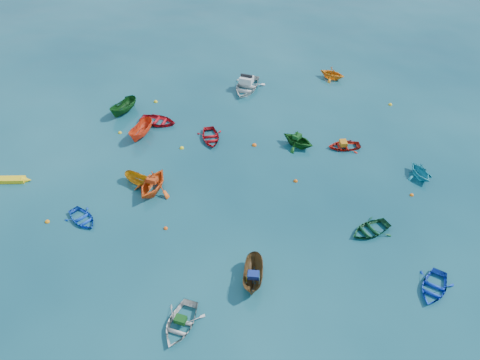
# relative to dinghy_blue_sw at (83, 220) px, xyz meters

# --- Properties ---
(ground) EXTENTS (160.00, 160.00, 0.00)m
(ground) POSITION_rel_dinghy_blue_sw_xyz_m (10.46, -0.67, 0.00)
(ground) COLOR #093243
(ground) RESTS_ON ground
(dinghy_blue_sw) EXTENTS (3.13, 3.08, 0.53)m
(dinghy_blue_sw) POSITION_rel_dinghy_blue_sw_xyz_m (0.00, 0.00, 0.00)
(dinghy_blue_sw) COLOR blue
(dinghy_blue_sw) RESTS_ON ground
(dinghy_white_near) EXTENTS (2.90, 3.51, 0.63)m
(dinghy_white_near) POSITION_rel_dinghy_blue_sw_xyz_m (7.85, -7.63, 0.00)
(dinghy_white_near) COLOR beige
(dinghy_white_near) RESTS_ON ground
(sampan_brown_mid) EXTENTS (1.31, 3.18, 1.21)m
(sampan_brown_mid) POSITION_rel_dinghy_blue_sw_xyz_m (11.75, -4.40, 0.00)
(sampan_brown_mid) COLOR brown
(sampan_brown_mid) RESTS_ON ground
(dinghy_blue_se) EXTENTS (3.15, 3.48, 0.59)m
(dinghy_blue_se) POSITION_rel_dinghy_blue_sw_xyz_m (22.31, -4.40, 0.00)
(dinghy_blue_se) COLOR #0E37B8
(dinghy_blue_se) RESTS_ON ground
(dinghy_orange_w) EXTENTS (3.62, 3.93, 1.72)m
(dinghy_orange_w) POSITION_rel_dinghy_blue_sw_xyz_m (4.22, 3.22, 0.00)
(dinghy_orange_w) COLOR #F05916
(dinghy_orange_w) RESTS_ON ground
(sampan_yellow_mid) EXTENTS (2.57, 1.93, 0.94)m
(sampan_yellow_mid) POSITION_rel_dinghy_blue_sw_xyz_m (3.00, 3.96, 0.00)
(sampan_yellow_mid) COLOR #C68211
(sampan_yellow_mid) RESTS_ON ground
(dinghy_green_e) EXTENTS (3.52, 3.23, 0.60)m
(dinghy_green_e) POSITION_rel_dinghy_blue_sw_xyz_m (19.32, 0.06, 0.00)
(dinghy_green_e) COLOR #104725
(dinghy_green_e) RESTS_ON ground
(dinghy_cyan_se) EXTENTS (2.64, 2.84, 1.22)m
(dinghy_cyan_se) POSITION_rel_dinghy_blue_sw_xyz_m (23.89, 5.94, 0.00)
(dinghy_cyan_se) COLOR teal
(dinghy_cyan_se) RESTS_ON ground
(dinghy_red_nw) EXTENTS (3.65, 2.97, 0.67)m
(dinghy_red_nw) POSITION_rel_dinghy_blue_sw_xyz_m (2.91, 11.96, 0.00)
(dinghy_red_nw) COLOR red
(dinghy_red_nw) RESTS_ON ground
(sampan_orange_n) EXTENTS (2.00, 3.35, 1.22)m
(sampan_orange_n) POSITION_rel_dinghy_blue_sw_xyz_m (1.91, 9.99, 0.00)
(sampan_orange_n) COLOR #ED3E16
(sampan_orange_n) RESTS_ON ground
(dinghy_green_n) EXTENTS (3.60, 3.49, 1.44)m
(dinghy_green_n) POSITION_rel_dinghy_blue_sw_xyz_m (14.88, 9.35, 0.00)
(dinghy_green_n) COLOR #124D15
(dinghy_green_n) RESTS_ON ground
(dinghy_red_ne) EXTENTS (2.86, 2.23, 0.54)m
(dinghy_red_ne) POSITION_rel_dinghy_blue_sw_xyz_m (18.64, 9.32, 0.00)
(dinghy_red_ne) COLOR #B61A0F
(dinghy_red_ne) RESTS_ON ground
(dinghy_red_far) EXTENTS (2.72, 3.33, 0.61)m
(dinghy_red_far) POSITION_rel_dinghy_blue_sw_xyz_m (7.70, 9.84, 0.00)
(dinghy_red_far) COLOR #AA0E14
(dinghy_red_far) RESTS_ON ground
(dinghy_orange_far) EXTENTS (3.23, 3.09, 1.32)m
(dinghy_orange_far) POSITION_rel_dinghy_blue_sw_xyz_m (18.70, 20.85, 0.00)
(dinghy_orange_far) COLOR orange
(dinghy_orange_far) RESTS_ON ground
(sampan_green_far) EXTENTS (2.47, 3.37, 1.22)m
(sampan_green_far) POSITION_rel_dinghy_blue_sw_xyz_m (-0.41, 13.44, 0.00)
(sampan_green_far) COLOR #104715
(sampan_green_far) RESTS_ON ground
(kayak_yellow) EXTENTS (4.14, 0.92, 0.42)m
(kayak_yellow) POSITION_rel_dinghy_blue_sw_xyz_m (-7.25, 3.63, 0.00)
(kayak_yellow) COLOR yellow
(kayak_yellow) RESTS_ON ground
(motorboat_white) EXTENTS (4.05, 4.88, 1.48)m
(motorboat_white) POSITION_rel_dinghy_blue_sw_xyz_m (10.30, 18.20, 0.00)
(motorboat_white) COLOR silver
(motorboat_white) RESTS_ON ground
(tarp_green_a) EXTENTS (0.73, 0.62, 0.30)m
(tarp_green_a) POSITION_rel_dinghy_blue_sw_xyz_m (7.88, -7.53, 0.47)
(tarp_green_a) COLOR #124815
(tarp_green_a) RESTS_ON dinghy_white_near
(tarp_blue_a) EXTENTS (0.69, 0.53, 0.32)m
(tarp_blue_a) POSITION_rel_dinghy_blue_sw_xyz_m (11.74, -4.55, 0.77)
(tarp_blue_a) COLOR navy
(tarp_blue_a) RESTS_ON sampan_brown_mid
(tarp_orange_a) EXTENTS (0.85, 0.73, 0.35)m
(tarp_orange_a) POSITION_rel_dinghy_blue_sw_xyz_m (4.23, 3.27, 1.04)
(tarp_orange_a) COLOR #BD3B13
(tarp_orange_a) RESTS_ON dinghy_orange_w
(tarp_green_b) EXTENTS (0.81, 0.86, 0.33)m
(tarp_green_b) POSITION_rel_dinghy_blue_sw_xyz_m (14.79, 9.40, 0.89)
(tarp_green_b) COLOR #114516
(tarp_green_b) RESTS_ON dinghy_green_n
(tarp_orange_b) EXTENTS (0.64, 0.79, 0.35)m
(tarp_orange_b) POSITION_rel_dinghy_blue_sw_xyz_m (18.54, 9.31, 0.44)
(tarp_orange_b) COLOR orange
(tarp_orange_b) RESTS_ON dinghy_red_ne
(buoy_or_a) EXTENTS (0.34, 0.34, 0.34)m
(buoy_or_a) POSITION_rel_dinghy_blue_sw_xyz_m (-2.36, -0.28, 0.00)
(buoy_or_a) COLOR orange
(buoy_or_a) RESTS_ON ground
(buoy_ye_a) EXTENTS (0.33, 0.33, 0.33)m
(buoy_ye_a) POSITION_rel_dinghy_blue_sw_xyz_m (11.27, -4.33, 0.00)
(buoy_ye_a) COLOR yellow
(buoy_ye_a) RESTS_ON ground
(buoy_or_b) EXTENTS (0.29, 0.29, 0.29)m
(buoy_or_b) POSITION_rel_dinghy_blue_sw_xyz_m (22.88, 3.81, 0.00)
(buoy_or_b) COLOR orange
(buoy_or_b) RESTS_ON ground
(buoy_ye_b) EXTENTS (0.31, 0.31, 0.31)m
(buoy_ye_b) POSITION_rel_dinghy_blue_sw_xyz_m (-0.06, 10.32, 0.00)
(buoy_ye_b) COLOR yellow
(buoy_ye_b) RESTS_ON ground
(buoy_or_c) EXTENTS (0.29, 0.29, 0.29)m
(buoy_or_c) POSITION_rel_dinghy_blue_sw_xyz_m (5.76, -0.44, 0.00)
(buoy_or_c) COLOR #F14E0D
(buoy_or_c) RESTS_ON ground
(buoy_ye_c) EXTENTS (0.35, 0.35, 0.35)m
(buoy_ye_c) POSITION_rel_dinghy_blue_sw_xyz_m (5.49, 8.46, 0.00)
(buoy_ye_c) COLOR yellow
(buoy_ye_c) RESTS_ON ground
(buoy_or_d) EXTENTS (0.33, 0.33, 0.33)m
(buoy_or_d) POSITION_rel_dinghy_blue_sw_xyz_m (14.58, 4.89, 0.00)
(buoy_or_d) COLOR #D0560B
(buoy_or_d) RESTS_ON ground
(buoy_ye_d) EXTENTS (0.36, 0.36, 0.36)m
(buoy_ye_d) POSITION_rel_dinghy_blue_sw_xyz_m (2.00, 15.40, 0.00)
(buoy_ye_d) COLOR yellow
(buoy_ye_d) RESTS_ON ground
(buoy_or_e) EXTENTS (0.38, 0.38, 0.38)m
(buoy_or_e) POSITION_rel_dinghy_blue_sw_xyz_m (11.36, 9.18, 0.00)
(buoy_or_e) COLOR #ED5B0C
(buoy_or_e) RESTS_ON ground
(buoy_ye_e) EXTENTS (0.34, 0.34, 0.34)m
(buoy_ye_e) POSITION_rel_dinghy_blue_sw_xyz_m (23.64, 16.13, 0.00)
(buoy_ye_e) COLOR yellow
(buoy_ye_e) RESTS_ON ground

